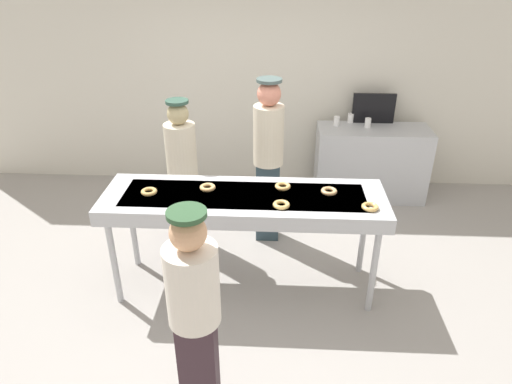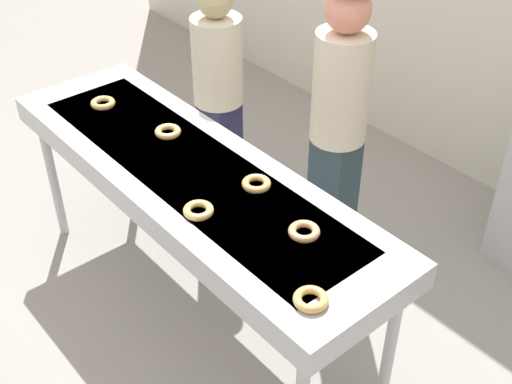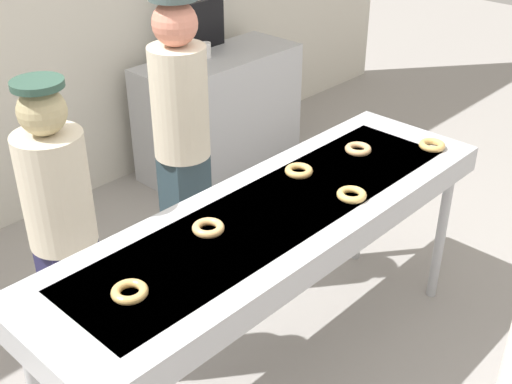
{
  "view_description": "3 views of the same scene",
  "coord_description": "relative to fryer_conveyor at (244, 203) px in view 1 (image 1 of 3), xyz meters",
  "views": [
    {
      "loc": [
        0.28,
        -3.38,
        2.79
      ],
      "look_at": [
        0.09,
        0.25,
        0.86
      ],
      "focal_mm": 32.03,
      "sensor_mm": 36.0,
      "label": 1
    },
    {
      "loc": [
        2.24,
        -1.48,
        2.8
      ],
      "look_at": [
        0.33,
        0.14,
        0.93
      ],
      "focal_mm": 46.98,
      "sensor_mm": 36.0,
      "label": 2
    },
    {
      "loc": [
        -1.85,
        -1.63,
        2.48
      ],
      "look_at": [
        0.16,
        0.27,
        0.88
      ],
      "focal_mm": 46.01,
      "sensor_mm": 36.0,
      "label": 3
    }
  ],
  "objects": [
    {
      "name": "menu_display",
      "position": [
        1.43,
        2.08,
        0.2
      ],
      "size": [
        0.51,
        0.04,
        0.37
      ],
      "primitive_type": "cube",
      "color": "black",
      "rests_on": "prep_counter"
    },
    {
      "name": "glazed_donut_3",
      "position": [
        0.72,
        0.07,
        0.09
      ],
      "size": [
        0.19,
        0.19,
        0.03
      ],
      "primitive_type": "torus",
      "rotation": [
        0.0,
        0.0,
        2.29
      ],
      "color": "tan",
      "rests_on": "fryer_conveyor"
    },
    {
      "name": "glazed_donut_0",
      "position": [
        0.32,
        -0.18,
        0.09
      ],
      "size": [
        0.18,
        0.18,
        0.03
      ],
      "primitive_type": "torus",
      "rotation": [
        0.0,
        0.0,
        1.08
      ],
      "color": "#E1B764",
      "rests_on": "fryer_conveyor"
    },
    {
      "name": "back_wall",
      "position": [
        0.0,
        2.31,
        0.68
      ],
      "size": [
        8.0,
        0.12,
        3.13
      ],
      "primitive_type": "cube",
      "color": "silver",
      "rests_on": "ground"
    },
    {
      "name": "paper_cup_0",
      "position": [
        1.17,
        2.07,
        0.07
      ],
      "size": [
        0.07,
        0.07,
        0.11
      ],
      "primitive_type": "cylinder",
      "color": "white",
      "rests_on": "prep_counter"
    },
    {
      "name": "paper_cup_1",
      "position": [
        0.98,
        1.95,
        0.07
      ],
      "size": [
        0.07,
        0.07,
        0.11
      ],
      "primitive_type": "cylinder",
      "color": "white",
      "rests_on": "prep_counter"
    },
    {
      "name": "worker_assistant",
      "position": [
        -0.66,
        0.68,
        -0.03
      ],
      "size": [
        0.3,
        0.3,
        1.57
      ],
      "rotation": [
        0.0,
        0.0,
        2.94
      ],
      "color": "#27254C",
      "rests_on": "ground"
    },
    {
      "name": "customer_waiting",
      "position": [
        -0.2,
        -1.31,
        -0.01
      ],
      "size": [
        0.32,
        0.32,
        1.57
      ],
      "rotation": [
        0.0,
        0.0,
        0.08
      ],
      "color": "#39262E",
      "rests_on": "ground"
    },
    {
      "name": "ground_plane",
      "position": [
        0.0,
        0.0,
        -0.89
      ],
      "size": [
        16.0,
        16.0,
        0.0
      ],
      "primitive_type": "plane",
      "color": "#9E9993"
    },
    {
      "name": "glazed_donut_1",
      "position": [
        -0.32,
        0.09,
        0.09
      ],
      "size": [
        0.19,
        0.19,
        0.03
      ],
      "primitive_type": "torus",
      "rotation": [
        0.0,
        0.0,
        0.53
      ],
      "color": "#E5B16C",
      "rests_on": "fryer_conveyor"
    },
    {
      "name": "glazed_donut_2",
      "position": [
        -0.81,
        -0.02,
        0.09
      ],
      "size": [
        0.19,
        0.19,
        0.03
      ],
      "primitive_type": "torus",
      "rotation": [
        0.0,
        0.0,
        0.92
      ],
      "color": "#DDAF61",
      "rests_on": "fryer_conveyor"
    },
    {
      "name": "fryer_conveyor",
      "position": [
        0.0,
        0.0,
        0.0
      ],
      "size": [
        2.4,
        0.71,
        0.96
      ],
      "color": "#B7BABF",
      "rests_on": "ground"
    },
    {
      "name": "worker_baker",
      "position": [
        0.18,
        0.84,
        0.08
      ],
      "size": [
        0.3,
        0.3,
        1.74
      ],
      "rotation": [
        0.0,
        0.0,
        3.03
      ],
      "color": "#2A3D46",
      "rests_on": "ground"
    },
    {
      "name": "paper_cup_2",
      "position": [
        1.35,
        1.91,
        0.07
      ],
      "size": [
        0.07,
        0.07,
        0.11
      ],
      "primitive_type": "cylinder",
      "color": "white",
      "rests_on": "prep_counter"
    },
    {
      "name": "glazed_donut_4",
      "position": [
        1.02,
        -0.18,
        0.09
      ],
      "size": [
        0.18,
        0.18,
        0.03
      ],
      "primitive_type": "torus",
      "rotation": [
        0.0,
        0.0,
        2.75
      ],
      "color": "#E0AE5F",
      "rests_on": "fryer_conveyor"
    },
    {
      "name": "glazed_donut_5",
      "position": [
        0.33,
        0.14,
        0.09
      ],
      "size": [
        0.17,
        0.17,
        0.03
      ],
      "primitive_type": "torus",
      "rotation": [
        0.0,
        0.0,
        1.27
      ],
      "color": "tan",
      "rests_on": "fryer_conveyor"
    },
    {
      "name": "prep_counter",
      "position": [
        1.43,
        1.86,
        -0.44
      ],
      "size": [
        1.34,
        0.54,
        0.9
      ],
      "primitive_type": "cube",
      "color": "#B7BABF",
      "rests_on": "ground"
    }
  ]
}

